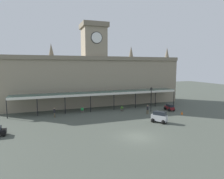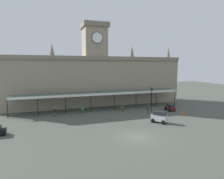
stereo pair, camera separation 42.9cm
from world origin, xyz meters
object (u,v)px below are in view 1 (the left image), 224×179
pedestrian_crossing_forecourt (148,109)px  traffic_cone (182,113)px  planter_near_kerb (82,110)px  pedestrian_near_entrance (54,112)px  car_silver_van (159,117)px  victorian_lamppost (151,96)px  planter_by_canopy (122,109)px  car_maroon_estate (169,108)px

pedestrian_crossing_forecourt → traffic_cone: (5.78, -2.38, -0.60)m
pedestrian_crossing_forecourt → planter_near_kerb: (-11.10, 5.07, -0.42)m
pedestrian_near_entrance → car_silver_van: bearing=-29.9°
car_silver_van → planter_near_kerb: 14.51m
pedestrian_near_entrance → traffic_cone: bearing=-14.7°
car_silver_van → traffic_cone: car_silver_van is taller
victorian_lamppost → planter_by_canopy: 6.15m
car_maroon_estate → pedestrian_crossing_forecourt: size_ratio=1.37×
pedestrian_near_entrance → planter_near_kerb: (5.15, 1.69, -0.42)m
pedestrian_crossing_forecourt → planter_by_canopy: bearing=132.5°
pedestrian_near_entrance → victorian_lamppost: victorian_lamppost is taller
pedestrian_crossing_forecourt → traffic_cone: 6.28m
car_silver_van → traffic_cone: bearing=23.7°
car_silver_van → pedestrian_near_entrance: size_ratio=1.54×
pedestrian_crossing_forecourt → victorian_lamppost: 3.00m
car_maroon_estate → pedestrian_near_entrance: 21.93m
car_maroon_estate → victorian_lamppost: (-3.96, 0.44, 2.41)m
victorian_lamppost → planter_near_kerb: victorian_lamppost is taller
traffic_cone → pedestrian_crossing_forecourt: bearing=157.6°
car_maroon_estate → planter_near_kerb: size_ratio=2.39×
pedestrian_crossing_forecourt → traffic_cone: pedestrian_crossing_forecourt is taller
car_maroon_estate → planter_by_canopy: 9.49m
victorian_lamppost → planter_near_kerb: bearing=164.2°
victorian_lamppost → planter_near_kerb: 13.42m
car_silver_van → victorian_lamppost: bearing=69.1°
victorian_lamppost → traffic_cone: 6.29m
car_maroon_estate → car_silver_van: size_ratio=0.89×
car_maroon_estate → car_silver_van: bearing=-135.7°
car_maroon_estate → victorian_lamppost: bearing=173.6°
traffic_cone → victorian_lamppost: bearing=137.3°
car_silver_van → planter_near_kerb: (-10.08, 10.44, -0.32)m
car_maroon_estate → pedestrian_near_entrance: pedestrian_near_entrance is taller
planter_near_kerb → planter_by_canopy: same height
pedestrian_crossing_forecourt → planter_near_kerb: pedestrian_crossing_forecourt is taller
planter_near_kerb → traffic_cone: bearing=-23.8°
car_silver_van → pedestrian_near_entrance: car_silver_van is taller
car_silver_van → pedestrian_near_entrance: 17.57m
car_silver_van → planter_near_kerb: car_silver_van is taller
pedestrian_near_entrance → planter_near_kerb: 5.44m
car_silver_van → victorian_lamppost: (2.61, 6.86, 2.17)m
pedestrian_near_entrance → pedestrian_crossing_forecourt: bearing=-11.8°
planter_near_kerb → victorian_lamppost: bearing=-15.8°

